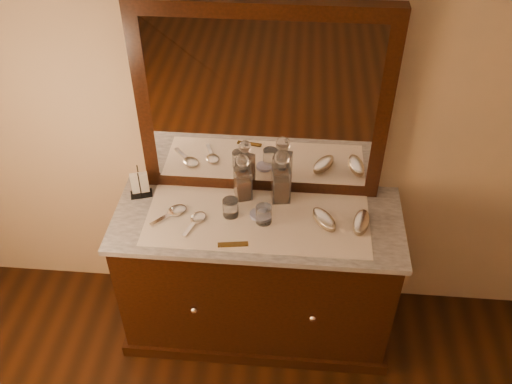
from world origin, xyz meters
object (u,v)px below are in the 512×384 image
Objects in this scene: mirror_frame at (262,104)px; napkin_rack at (140,185)px; hand_mirror_outer at (174,212)px; hand_mirror_inner at (197,219)px; pin_dish at (258,214)px; dresser_cabinet at (258,276)px; decanter_right at (281,181)px; decanter_left at (243,181)px; comb at (233,244)px; brush_far at (361,222)px; brush_near at (324,220)px.

mirror_frame is 7.27× the size of napkin_rack.
hand_mirror_outer is 0.98× the size of hand_mirror_inner.
mirror_frame is 6.16× the size of hand_mirror_inner.
mirror_frame is at bearing 90.56° from pin_dish.
decanter_right is at bearing 54.61° from dresser_cabinet.
decanter_left is at bearing -131.60° from mirror_frame.
decanter_left is (-0.09, 0.15, 0.55)m from dresser_cabinet.
dresser_cabinet is 7.31× the size of hand_mirror_outer.
pin_dish is 0.61× the size of comb.
hand_mirror_inner is at bearing -169.85° from dresser_cabinet.
napkin_rack is (-0.62, 0.12, 0.51)m from dresser_cabinet.
hand_mirror_inner is (-0.80, -0.03, -0.02)m from brush_far.
mirror_frame is at bearing 69.17° from comb.
comb is 0.87× the size of napkin_rack.
pin_dish is 0.53× the size of napkin_rack.
brush_near is 0.62m from hand_mirror_inner.
pin_dish is at bearing 56.15° from comb.
decanter_left reaches higher than brush_near.
brush_far is at bearing -3.65° from pin_dish.
hand_mirror_outer is (-0.52, -0.16, -0.11)m from decanter_right.
decanter_left reaches higher than comb.
brush_far is at bearing 2.20° from hand_mirror_inner.
hand_mirror_inner is (-0.21, -0.20, -0.09)m from decanter_left.
brush_near is at bearing -38.76° from mirror_frame.
comb is 0.78× the size of brush_near.
pin_dish is 0.46× the size of hand_mirror_outer.
comb is at bearing -91.95° from decanter_left.
pin_dish is 0.33m from brush_near.
mirror_frame is 0.42m from decanter_left.
dresser_cabinet is 0.69m from brush_far.
pin_dish is 0.63m from napkin_rack.
hand_mirror_inner is at bearing -168.14° from pin_dish.
napkin_rack is 0.53m from decanter_left.
decanter_right reaches higher than napkin_rack.
decanter_left is at bearing 79.73° from comb.
dresser_cabinet is 9.79× the size of comb.
napkin_rack is at bearing 172.54° from brush_far.
dresser_cabinet is 0.50m from comb.
dresser_cabinet is at bearing 1.28° from hand_mirror_outer.
decanter_right reaches higher than comb.
napkin_rack is at bearing 169.50° from pin_dish.
brush_far is (1.12, -0.15, -0.04)m from napkin_rack.
dresser_cabinet is 7.60× the size of brush_far.
comb is 0.63m from brush_far.
brush_far is at bearing -23.10° from decanter_right.
mirror_frame reaches higher than hand_mirror_outer.
mirror_frame is 0.63m from brush_near.
hand_mirror_inner is (-0.30, -0.06, 0.00)m from pin_dish.
comb is (-0.10, -0.21, -0.00)m from pin_dish.
decanter_left is at bearing -179.55° from decanter_right.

